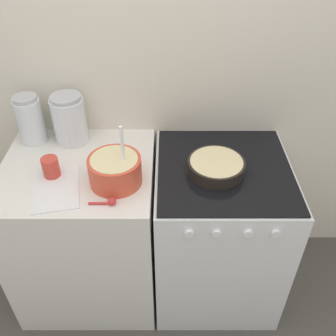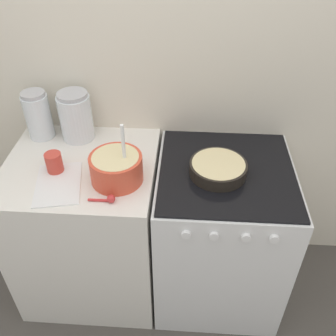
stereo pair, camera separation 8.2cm
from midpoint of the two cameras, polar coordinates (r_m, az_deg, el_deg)
ground_plane at (r=2.26m, az=-1.27°, el=-23.39°), size 12.00×12.00×0.00m
wall_back at (r=1.93m, az=-0.01°, el=14.18°), size 4.47×0.05×2.40m
countertop_cabinet at (r=2.14m, az=-10.63°, el=-8.80°), size 0.73×0.67×0.89m
stove at (r=2.10m, az=8.90°, el=-9.80°), size 0.66×0.69×0.89m
mixing_bowl at (r=1.68m, az=-6.52°, el=0.16°), size 0.24×0.24×0.29m
baking_pan at (r=1.75m, az=8.97°, el=-0.05°), size 0.27×0.27×0.06m
storage_jar_left at (r=2.05m, az=-18.03°, el=7.25°), size 0.13×0.13×0.25m
storage_jar_middle at (r=1.98m, az=-12.66°, el=7.28°), size 0.17×0.17×0.26m
tin_can at (r=1.80m, az=-15.72°, el=0.74°), size 0.08×0.08×0.10m
recipe_page at (r=1.75m, az=-15.10°, el=-2.36°), size 0.25×0.33×0.01m
measuring_spoon at (r=1.61m, az=-7.66°, el=-4.75°), size 0.12×0.04×0.04m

